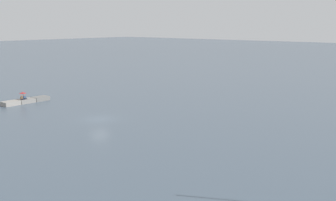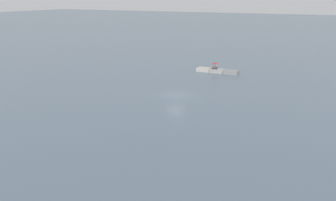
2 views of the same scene
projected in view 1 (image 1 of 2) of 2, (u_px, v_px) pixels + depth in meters
The scene contains 5 objects.
ground_plane at pixel (99, 119), 57.01m from camera, with size 500.00×500.00×0.00m, color #475666.
seawall_pier at pixel (26, 101), 68.57m from camera, with size 8.10×1.91×0.68m.
person_seated_blue_left at pixel (25, 98), 68.24m from camera, with size 0.43×0.63×0.73m.
person_seated_brown_right at pixel (22, 98), 67.73m from camera, with size 0.43×0.63×0.73m.
umbrella_open_red at pixel (23, 93), 67.88m from camera, with size 1.11×1.11×1.25m.
Camera 1 is at (36.51, 42.94, 13.06)m, focal length 44.11 mm.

